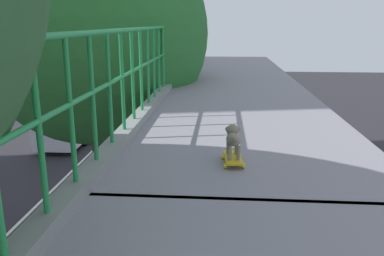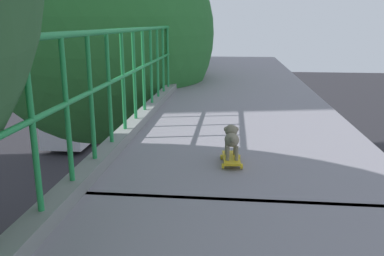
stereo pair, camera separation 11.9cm
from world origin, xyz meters
name	(u,v)px [view 2 (the right image)]	position (x,y,z in m)	size (l,w,h in m)	color
overpass_deck	(250,244)	(1.24, 0.00, 5.79)	(3.09, 28.83, 0.45)	gray
green_railing	(56,173)	(-0.25, 0.00, 6.32)	(0.20, 27.38, 1.35)	gray
city_bus	(91,104)	(-8.66, 23.43, 1.97)	(2.60, 10.81, 3.51)	white
roadside_tree_mid	(100,34)	(-2.35, 7.40, 7.14)	(5.84, 5.84, 9.98)	#503D30
toy_skateboard	(231,158)	(1.08, 1.16, 6.08)	(0.23, 0.43, 0.08)	gold
small_dog	(232,138)	(1.08, 1.18, 6.29)	(0.17, 0.35, 0.32)	gray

